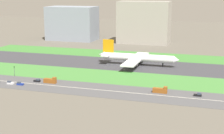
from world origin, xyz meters
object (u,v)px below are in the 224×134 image
at_px(car_2, 37,81).
at_px(fuel_tank_west, 155,32).
at_px(traffic_light, 14,70).
at_px(terminal_building, 72,23).
at_px(airliner, 136,58).
at_px(truck_2, 50,81).
at_px(car_1, 10,83).
at_px(truck_1, 160,90).
at_px(car_5, 20,84).
at_px(hangar_building, 144,22).
at_px(car_3, 198,95).

relative_size(car_2, fuel_tank_west, 0.21).
bearing_deg(traffic_light, terminal_building, 100.86).
xyz_separation_m(airliner, fuel_tank_west, (-14.76, 159.00, 1.01)).
height_order(truck_2, terminal_building, terminal_building).
bearing_deg(car_1, traffic_light, -65.15).
height_order(airliner, traffic_light, airliner).
bearing_deg(truck_1, car_5, -173.49).
distance_m(car_2, fuel_tank_west, 229.82).
distance_m(hangar_building, fuel_tank_west, 47.92).
bearing_deg(truck_1, car_3, 0.00).
bearing_deg(airliner, car_1, -129.34).
height_order(truck_2, traffic_light, traffic_light).
bearing_deg(car_5, hangar_building, -101.17).
height_order(traffic_light, terminal_building, terminal_building).
bearing_deg(hangar_building, truck_2, -96.79).
height_order(truck_2, car_2, truck_2).
xyz_separation_m(truck_1, hangar_building, (-49.74, 182.00, 21.51)).
distance_m(car_2, car_5, 12.04).
relative_size(airliner, car_2, 14.77).
bearing_deg(car_2, terminal_building, 106.97).
bearing_deg(fuel_tank_west, car_5, -100.06).
distance_m(truck_2, fuel_tank_west, 228.53).
height_order(car_1, traffic_light, traffic_light).
bearing_deg(hangar_building, airliner, -80.60).
relative_size(truck_1, traffic_light, 1.17).
height_order(airliner, fuel_tank_west, airliner).
distance_m(car_2, car_1, 17.08).
bearing_deg(truck_1, traffic_light, 175.57).
bearing_deg(car_1, terminal_building, -77.74).
xyz_separation_m(car_3, car_2, (-102.45, 0.00, 0.00)).
distance_m(car_3, hangar_building, 196.71).
relative_size(airliner, hangar_building, 1.15).
bearing_deg(traffic_light, fuel_tank_west, 75.29).
height_order(car_1, hangar_building, hangar_building).
distance_m(car_2, terminal_building, 191.21).
height_order(car_3, traffic_light, traffic_light).
bearing_deg(car_3, truck_1, -180.00).
height_order(car_5, car_1, same).
bearing_deg(terminal_building, car_5, -75.73).
bearing_deg(airliner, car_5, -126.06).
xyz_separation_m(airliner, traffic_light, (-72.27, -60.01, -1.94)).
relative_size(car_1, fuel_tank_west, 0.21).
distance_m(truck_2, car_1, 25.46).
height_order(airliner, hangar_building, hangar_building).
relative_size(hangar_building, fuel_tank_west, 2.67).
bearing_deg(truck_1, car_2, 180.00).
distance_m(traffic_light, terminal_building, 177.85).
relative_size(truck_2, car_5, 1.91).
bearing_deg(truck_2, hangar_building, 83.21).
height_order(car_3, fuel_tank_west, fuel_tank_west).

